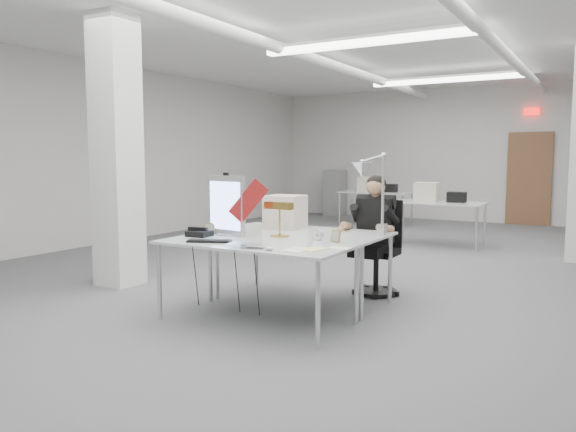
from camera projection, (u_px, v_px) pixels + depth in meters
name	position (u px, v px, depth m)	size (l,w,h in m)	color
room_shell	(368.00, 145.00, 7.33)	(10.04, 14.04, 3.24)	#535456
desk_main	(256.00, 244.00, 5.18)	(1.80, 0.90, 0.03)	silver
desk_second	(303.00, 232.00, 5.96)	(1.80, 0.90, 0.03)	silver
bg_desk_a	(438.00, 203.00, 9.82)	(1.60, 0.80, 0.03)	silver
bg_desk_b	(376.00, 192.00, 12.71)	(1.60, 0.80, 0.03)	silver
filing_cabinet	(335.00, 193.00, 14.82)	(0.45, 0.55, 1.20)	gray
office_chair	(376.00, 252.00, 6.27)	(0.47, 0.47, 0.97)	black
seated_person	(375.00, 215.00, 6.18)	(0.45, 0.57, 0.85)	black
monitor	(226.00, 205.00, 5.62)	(0.48, 0.05, 0.60)	#B9BABF
pennant	(249.00, 201.00, 5.44)	(0.43, 0.01, 0.18)	maroon
keyboard	(209.00, 241.00, 5.18)	(0.40, 0.13, 0.02)	black
laptop	(244.00, 247.00, 4.83)	(0.36, 0.23, 0.03)	#B1B1B6
mouse	(269.00, 249.00, 4.72)	(0.08, 0.05, 0.03)	#BCBBC1
bankers_lamp	(280.00, 218.00, 5.52)	(0.32, 0.13, 0.36)	gold
desk_phone	(199.00, 234.00, 5.56)	(0.22, 0.20, 0.05)	black
picture_frame_left	(210.00, 228.00, 5.74)	(0.15, 0.01, 0.11)	#A16E45
picture_frame_right	(336.00, 236.00, 5.18)	(0.14, 0.01, 0.11)	olive
desk_clock	(318.00, 235.00, 5.29)	(0.11, 0.11, 0.03)	#B1B1B6
paper_stack_a	(297.00, 250.00, 4.74)	(0.20, 0.28, 0.01)	white
paper_stack_b	(314.00, 249.00, 4.77)	(0.17, 0.24, 0.01)	#ECEA8D
paper_stack_c	(339.00, 248.00, 4.82)	(0.19, 0.13, 0.01)	silver
beige_monitor	(285.00, 212.00, 6.18)	(0.38, 0.36, 0.36)	beige
architect_lamp	(374.00, 197.00, 5.37)	(0.22, 0.63, 0.81)	#B9BABE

